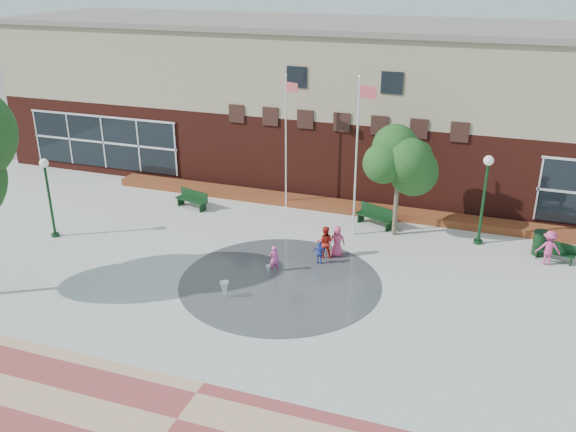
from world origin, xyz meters
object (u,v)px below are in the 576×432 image
(flagpole_right, at_px, (357,150))
(child_splash, at_px, (274,259))
(flagpole_left, at_px, (286,136))
(bench_left, at_px, (192,203))
(trash_can, at_px, (540,243))

(flagpole_right, height_order, child_splash, flagpole_right)
(flagpole_left, distance_m, bench_left, 6.32)
(bench_left, height_order, trash_can, trash_can)
(flagpole_right, bearing_deg, child_splash, -97.85)
(child_splash, bearing_deg, trash_can, 167.86)
(flagpole_left, relative_size, child_splash, 5.87)
(bench_left, height_order, child_splash, child_splash)
(bench_left, xyz_separation_m, child_splash, (6.79, -5.41, 0.30))
(flagpole_left, distance_m, trash_can, 13.33)
(child_splash, bearing_deg, bench_left, -78.03)
(bench_left, distance_m, trash_can, 17.59)
(bench_left, distance_m, child_splash, 8.69)
(flagpole_left, relative_size, trash_can, 6.29)
(flagpole_left, height_order, child_splash, flagpole_left)
(flagpole_right, distance_m, bench_left, 9.96)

